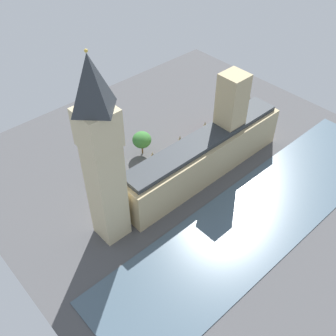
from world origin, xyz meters
The scene contains 11 objects.
ground_plane centered at (0.00, 0.00, 0.00)m, with size 136.10×136.10×0.00m, color #4C4C4F.
river_thames centered at (-28.01, 0.00, 0.12)m, with size 29.03×122.49×0.25m, color #475B6B.
parliament_building centered at (-1.99, -1.78, 9.14)m, with size 12.16×66.10×34.21m.
clock_tower centered at (-1.73, 38.85, 30.37)m, with size 9.27×9.27×58.66m.
double_decker_bus_corner centered at (11.22, -17.94, 2.63)m, with size 2.95×10.58×4.75m.
car_silver_trailing centered at (11.09, 6.34, 0.89)m, with size 2.07×4.69×1.74m.
car_white_under_trees centered at (10.50, 25.63, 0.89)m, with size 1.91×4.80×1.74m.
pedestrian_far_end centered at (5.61, -12.70, 0.71)m, with size 0.58×0.48×1.57m.
plane_tree_opposite_hall centered at (21.47, 24.50, 6.58)m, with size 6.67×6.67×9.44m.
plane_tree_near_tower centered at (20.51, 8.65, 6.25)m, with size 6.93×6.93×9.22m.
street_lamp_midblock centered at (21.11, 20.08, 3.97)m, with size 0.56×0.56×5.61m.
Camera 1 is at (-69.14, 77.56, 94.57)m, focal length 42.15 mm.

